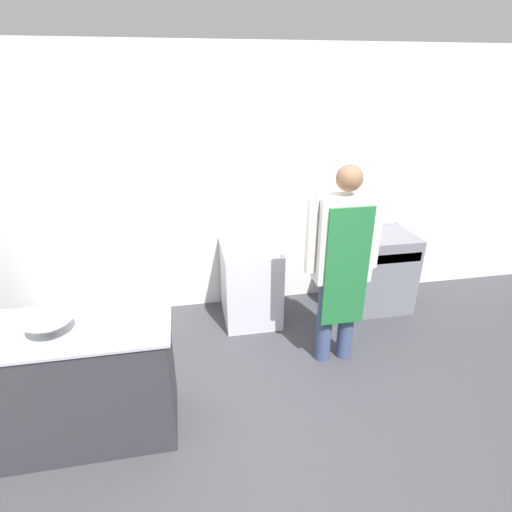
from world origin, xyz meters
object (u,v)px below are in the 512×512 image
Objects in this scene: stove at (371,270)px; fridge_unit at (250,283)px; mixing_bowl at (50,327)px; person_cook at (342,257)px; stock_pot at (357,219)px.

stove is 1.07× the size of fridge_unit.
mixing_bowl is at bearing -138.08° from fridge_unit.
person_cook reaches higher than fridge_unit.
person_cook is 1.08m from stock_pot.
stove is at bearing 25.35° from mixing_bowl.
mixing_bowl is at bearing -166.01° from person_cook.
person_cook reaches higher than mixing_bowl.
mixing_bowl is 3.06m from stock_pot.
fridge_unit is 3.11× the size of stock_pot.
stove is 3.32× the size of stock_pot.
fridge_unit is at bearing 127.83° from person_cook.
fridge_unit is at bearing -174.51° from stock_pot.
stove is 2.94× the size of mixing_bowl.
fridge_unit is (-1.36, -0.01, -0.02)m from stove.
stock_pot is at bearing 28.65° from mixing_bowl.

